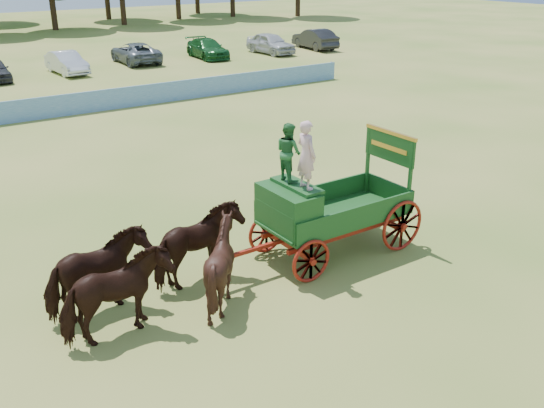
{
  "coord_description": "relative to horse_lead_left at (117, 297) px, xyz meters",
  "views": [
    {
      "loc": [
        -12.87,
        -11.54,
        7.24
      ],
      "look_at": [
        -4.73,
        0.39,
        1.3
      ],
      "focal_mm": 40.0,
      "sensor_mm": 36.0,
      "label": 1
    }
  ],
  "objects": [
    {
      "name": "ground",
      "position": [
        9.54,
        1.16,
        -0.94
      ],
      "size": [
        160.0,
        160.0,
        0.0
      ],
      "primitive_type": "plane",
      "color": "#A18F48",
      "rests_on": "ground"
    },
    {
      "name": "horse_wheel_right",
      "position": [
        2.4,
        1.1,
        0.0
      ],
      "size": [
        2.4,
        1.48,
        1.89
      ],
      "primitive_type": "imported",
      "rotation": [
        0.0,
        0.0,
        1.79
      ],
      "color": "black",
      "rests_on": "ground"
    },
    {
      "name": "parked_cars",
      "position": [
        7.29,
        30.73,
        -0.21
      ],
      "size": [
        47.4,
        7.21,
        1.62
      ],
      "color": "silver",
      "rests_on": "ground"
    },
    {
      "name": "horse_wheel_left",
      "position": [
        2.4,
        0.0,
        0.0
      ],
      "size": [
        1.91,
        1.75,
        1.89
      ],
      "primitive_type": "imported",
      "rotation": [
        0.0,
        0.0,
        1.71
      ],
      "color": "black",
      "rests_on": "ground"
    },
    {
      "name": "horse_lead_left",
      "position": [
        0.0,
        0.0,
        0.0
      ],
      "size": [
        2.32,
        1.2,
        1.89
      ],
      "primitive_type": "imported",
      "rotation": [
        0.0,
        0.0,
        1.66
      ],
      "color": "black",
      "rests_on": "ground"
    },
    {
      "name": "sponsor_banner",
      "position": [
        8.54,
        19.16,
        -0.42
      ],
      "size": [
        26.0,
        0.08,
        1.05
      ],
      "primitive_type": "cube",
      "color": "#1D62A1",
      "rests_on": "ground"
    },
    {
      "name": "farm_dray",
      "position": [
        5.37,
        0.56,
        0.66
      ],
      "size": [
        6.0,
        2.0,
        3.79
      ],
      "color": "#9F190F",
      "rests_on": "ground"
    },
    {
      "name": "horse_lead_right",
      "position": [
        0.0,
        1.1,
        0.0
      ],
      "size": [
        2.36,
        1.32,
        1.89
      ],
      "primitive_type": "imported",
      "rotation": [
        0.0,
        0.0,
        1.71
      ],
      "color": "black",
      "rests_on": "ground"
    }
  ]
}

